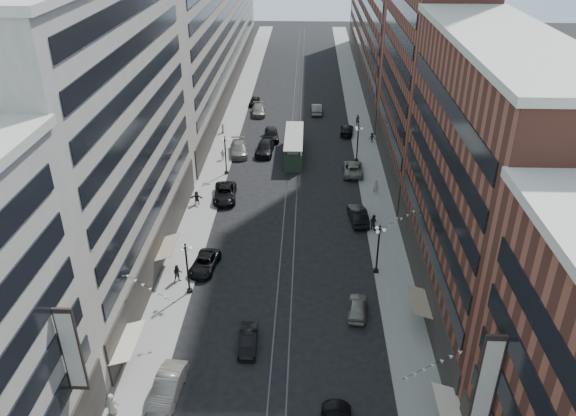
# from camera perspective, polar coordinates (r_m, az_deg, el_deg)

# --- Properties ---
(ground) EXTENTS (220.00, 220.00, 0.00)m
(ground) POSITION_cam_1_polar(r_m,az_deg,el_deg) (82.53, 0.56, 4.81)
(ground) COLOR black
(ground) RESTS_ON ground
(sidewalk_west) EXTENTS (4.00, 180.00, 0.15)m
(sidewalk_west) POSITION_cam_1_polar(r_m,az_deg,el_deg) (92.62, -6.14, 7.42)
(sidewalk_west) COLOR gray
(sidewalk_west) RESTS_ON ground
(sidewalk_east) EXTENTS (4.00, 180.00, 0.15)m
(sidewalk_east) POSITION_cam_1_polar(r_m,az_deg,el_deg) (92.17, 7.64, 7.22)
(sidewalk_east) COLOR gray
(sidewalk_east) RESTS_ON ground
(rail_west) EXTENTS (0.12, 180.00, 0.02)m
(rail_west) POSITION_cam_1_polar(r_m,az_deg,el_deg) (91.78, 0.30, 7.34)
(rail_west) COLOR #2D2D33
(rail_west) RESTS_ON ground
(rail_east) EXTENTS (0.12, 180.00, 0.02)m
(rail_east) POSITION_cam_1_polar(r_m,az_deg,el_deg) (91.75, 1.18, 7.33)
(rail_east) COLOR #2D2D33
(rail_east) RESTS_ON ground
(building_west_mid) EXTENTS (8.00, 36.00, 28.00)m
(building_west_mid) POSITION_cam_1_polar(r_m,az_deg,el_deg) (55.51, -18.13, 6.77)
(building_west_mid) COLOR #A9A296
(building_west_mid) RESTS_ON ground
(building_west_far) EXTENTS (8.00, 90.00, 26.00)m
(building_west_far) POSITION_cam_1_polar(r_m,az_deg,el_deg) (114.87, -7.84, 18.20)
(building_west_far) COLOR #A9A296
(building_west_far) RESTS_ON ground
(building_east_mid) EXTENTS (8.00, 30.00, 24.00)m
(building_east_mid) POSITION_cam_1_polar(r_m,az_deg,el_deg) (50.73, 19.17, 2.04)
(building_east_mid) COLOR brown
(building_east_mid) RESTS_ON ground
(building_east_tower) EXTENTS (8.00, 26.00, 42.00)m
(building_east_tower) POSITION_cam_1_polar(r_m,az_deg,el_deg) (74.08, 14.53, 18.19)
(building_east_tower) COLOR brown
(building_east_tower) RESTS_ON ground
(building_east_far) EXTENTS (8.00, 72.00, 24.00)m
(building_east_far) POSITION_cam_1_polar(r_m,az_deg,el_deg) (123.27, 9.55, 18.31)
(building_east_far) COLOR brown
(building_east_far) RESTS_ON ground
(lamppost_sw_far) EXTENTS (1.03, 1.14, 5.52)m
(lamppost_sw_far) POSITION_cam_1_polar(r_m,az_deg,el_deg) (54.12, -10.20, -5.89)
(lamppost_sw_far) COLOR black
(lamppost_sw_far) RESTS_ON sidewalk_west
(lamppost_sw_mid) EXTENTS (1.03, 1.14, 5.52)m
(lamppost_sw_mid) POSITION_cam_1_polar(r_m,az_deg,el_deg) (77.49, -6.37, 5.47)
(lamppost_sw_mid) COLOR black
(lamppost_sw_mid) RESTS_ON sidewalk_west
(lamppost_se_far) EXTENTS (1.03, 1.14, 5.52)m
(lamppost_se_far) POSITION_cam_1_polar(r_m,az_deg,el_deg) (56.77, 9.14, -3.99)
(lamppost_se_far) COLOR black
(lamppost_se_far) RESTS_ON sidewalk_east
(lamppost_se_mid) EXTENTS (1.03, 1.14, 5.52)m
(lamppost_se_mid) POSITION_cam_1_polar(r_m,az_deg,el_deg) (81.64, 7.09, 6.66)
(lamppost_se_mid) COLOR black
(lamppost_se_mid) RESTS_ON sidewalk_east
(streetcar) EXTENTS (2.65, 11.99, 3.32)m
(streetcar) POSITION_cam_1_polar(r_m,az_deg,el_deg) (83.55, 0.60, 6.25)
(streetcar) COLOR #243928
(streetcar) RESTS_ON ground
(car_1) EXTENTS (2.28, 5.45, 1.75)m
(car_1) POSITION_cam_1_polar(r_m,az_deg,el_deg) (45.80, -12.16, -17.40)
(car_1) COLOR slate
(car_1) RESTS_ON ground
(car_2) EXTENTS (3.00, 5.36, 1.42)m
(car_2) POSITION_cam_1_polar(r_m,az_deg,el_deg) (58.62, -8.47, -5.57)
(car_2) COLOR black
(car_2) RESTS_ON ground
(car_4) EXTENTS (2.19, 4.42, 1.45)m
(car_4) POSITION_cam_1_polar(r_m,az_deg,el_deg) (52.60, 7.05, -9.98)
(car_4) COLOR gray
(car_4) RESTS_ON ground
(car_5) EXTENTS (1.62, 4.30, 1.40)m
(car_5) POSITION_cam_1_polar(r_m,az_deg,el_deg) (49.02, -4.07, -13.24)
(car_5) COLOR black
(car_5) RESTS_ON ground
(pedestrian_1) EXTENTS (0.94, 0.59, 1.82)m
(pedestrian_1) POSITION_cam_1_polar(r_m,az_deg,el_deg) (45.40, -17.49, -18.47)
(pedestrian_1) COLOR #ABA58E
(pedestrian_1) RESTS_ON sidewalk_west
(pedestrian_2) EXTENTS (1.03, 0.80, 1.87)m
(pedestrian_2) POSITION_cam_1_polar(r_m,az_deg,el_deg) (56.90, -11.14, -6.55)
(pedestrian_2) COLOR black
(pedestrian_2) RESTS_ON sidewalk_west
(car_7) EXTENTS (3.23, 6.18, 1.66)m
(car_7) POSITION_cam_1_polar(r_m,az_deg,el_deg) (71.79, -6.42, 1.51)
(car_7) COLOR black
(car_7) RESTS_ON ground
(car_8) EXTENTS (3.27, 6.33, 1.76)m
(car_8) POSITION_cam_1_polar(r_m,az_deg,el_deg) (84.84, -5.02, 6.02)
(car_8) COLOR slate
(car_8) RESTS_ON ground
(car_9) EXTENTS (1.99, 4.20, 1.39)m
(car_9) POSITION_cam_1_polar(r_m,az_deg,el_deg) (106.78, -3.45, 10.79)
(car_9) COLOR black
(car_9) RESTS_ON ground
(car_10) EXTENTS (2.40, 5.47, 1.75)m
(car_10) POSITION_cam_1_polar(r_m,az_deg,el_deg) (66.79, 7.13, -0.70)
(car_10) COLOR black
(car_10) RESTS_ON ground
(car_11) EXTENTS (2.84, 5.82, 1.59)m
(car_11) POSITION_cam_1_polar(r_m,az_deg,el_deg) (78.73, 6.62, 4.01)
(car_11) COLOR slate
(car_11) RESTS_ON ground
(car_12) EXTENTS (2.56, 5.18, 1.45)m
(car_12) POSITION_cam_1_polar(r_m,az_deg,el_deg) (92.85, 6.00, 7.91)
(car_12) COLOR black
(car_12) RESTS_ON ground
(car_13) EXTENTS (2.78, 5.48, 1.79)m
(car_13) POSITION_cam_1_polar(r_m,az_deg,el_deg) (90.07, -1.68, 7.51)
(car_13) COLOR black
(car_13) RESTS_ON ground
(car_14) EXTENTS (1.91, 5.10, 1.66)m
(car_14) POSITION_cam_1_polar(r_m,az_deg,el_deg) (102.07, 2.92, 10.03)
(car_14) COLOR slate
(car_14) RESTS_ON ground
(pedestrian_5) EXTENTS (1.63, 0.51, 1.75)m
(pedestrian_5) POSITION_cam_1_polar(r_m,az_deg,el_deg) (70.72, -9.26, 1.03)
(pedestrian_5) COLOR black
(pedestrian_5) RESTS_ON sidewalk_west
(pedestrian_6) EXTENTS (0.98, 0.67, 1.53)m
(pedestrian_6) POSITION_cam_1_polar(r_m,az_deg,el_deg) (82.87, -6.64, 5.40)
(pedestrian_6) COLOR beige
(pedestrian_6) RESTS_ON sidewalk_west
(pedestrian_7) EXTENTS (1.02, 0.99, 1.90)m
(pedestrian_7) POSITION_cam_1_polar(r_m,az_deg,el_deg) (65.12, 8.67, -1.42)
(pedestrian_7) COLOR black
(pedestrian_7) RESTS_ON sidewalk_east
(pedestrian_8) EXTENTS (0.69, 0.46, 1.89)m
(pedestrian_8) POSITION_cam_1_polar(r_m,az_deg,el_deg) (73.49, 8.87, 2.24)
(pedestrian_8) COLOR #B0A491
(pedestrian_8) RESTS_ON sidewalk_east
(pedestrian_9) EXTENTS (1.07, 0.49, 1.63)m
(pedestrian_9) POSITION_cam_1_polar(r_m,az_deg,el_deg) (89.39, 8.53, 7.07)
(pedestrian_9) COLOR black
(pedestrian_9) RESTS_ON sidewalk_east
(car_extra_0) EXTENTS (2.72, 5.73, 1.61)m
(car_extra_0) POSITION_cam_1_polar(r_m,az_deg,el_deg) (101.48, -3.01, 9.90)
(car_extra_0) COLOR slate
(car_extra_0) RESTS_ON ground
(car_extra_1) EXTENTS (2.71, 6.14, 1.75)m
(car_extra_1) POSITION_cam_1_polar(r_m,az_deg,el_deg) (84.80, -2.36, 6.10)
(car_extra_1) COLOR black
(car_extra_1) RESTS_ON ground
(pedestrian_extra_0) EXTENTS (0.54, 0.83, 1.58)m
(pedestrian_extra_0) POSITION_cam_1_polar(r_m,az_deg,el_deg) (93.03, -6.63, 8.06)
(pedestrian_extra_0) COLOR #B8AB98
(pedestrian_extra_0) RESTS_ON sidewalk_west
(pedestrian_extra_1) EXTENTS (0.75, 0.58, 1.83)m
(pedestrian_extra_1) POSITION_cam_1_polar(r_m,az_deg,el_deg) (96.46, 7.10, 8.87)
(pedestrian_extra_1) COLOR black
(pedestrian_extra_1) RESTS_ON sidewalk_east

